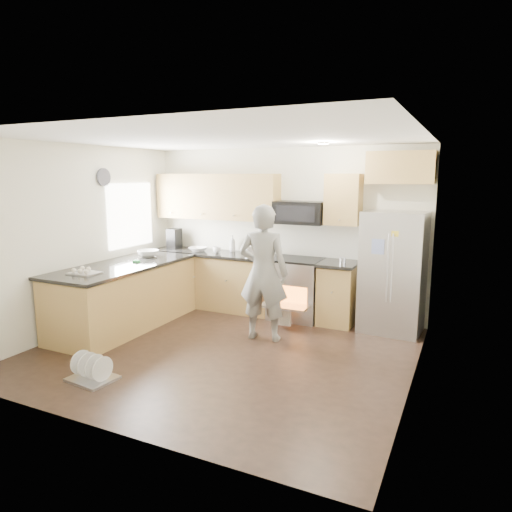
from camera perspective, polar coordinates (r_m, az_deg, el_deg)
The scene contains 8 objects.
ground at distance 5.85m, azimuth -4.18°, elevation -11.79°, with size 4.50×4.50×0.00m, color black.
room_shell at distance 5.49m, azimuth -4.66°, elevation 4.79°, with size 4.54×4.04×2.62m.
back_cabinet_run at distance 7.35m, azimuth -1.59°, elevation 0.57°, with size 4.45×0.64×2.50m.
peninsula at distance 6.88m, azimuth -16.03°, elevation -4.76°, with size 0.96×2.36×1.03m.
stove_range at distance 6.99m, azimuth 5.09°, elevation -2.37°, with size 0.76×0.97×1.79m.
refrigerator at distance 6.62m, azimuth 16.75°, elevation -1.95°, with size 0.87×0.69×1.69m.
person at distance 6.02m, azimuth 0.93°, elevation -2.11°, with size 0.66×0.43×1.81m, color gray.
dish_rack at distance 5.36m, azimuth -19.80°, elevation -13.58°, with size 0.52×0.43×0.30m.
Camera 1 is at (2.69, -4.72, 2.17)m, focal length 32.00 mm.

